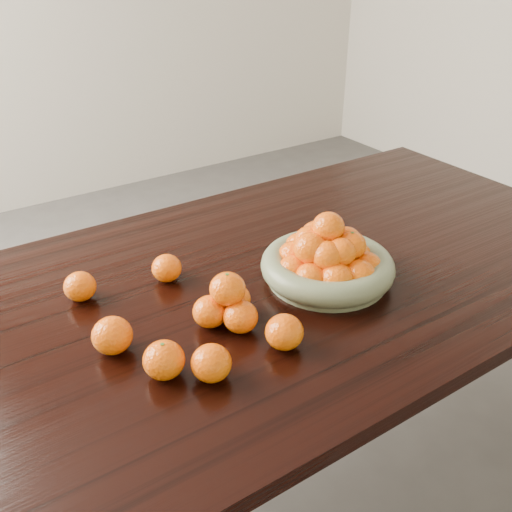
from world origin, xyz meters
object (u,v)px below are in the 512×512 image
dining_table (264,307)px  loose_orange_0 (164,360)px  fruit_bowl (327,260)px  orange_pyramid (228,304)px

dining_table → loose_orange_0: bearing=-152.1°
fruit_bowl → loose_orange_0: 0.49m
dining_table → orange_pyramid: bearing=-146.9°
orange_pyramid → dining_table: bearing=33.1°
dining_table → loose_orange_0: (-0.36, -0.19, 0.13)m
dining_table → fruit_bowl: fruit_bowl is taller
fruit_bowl → loose_orange_0: bearing=-168.3°
loose_orange_0 → orange_pyramid: bearing=22.7°
loose_orange_0 → dining_table: bearing=27.9°
fruit_bowl → loose_orange_0: (-0.48, -0.10, -0.02)m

